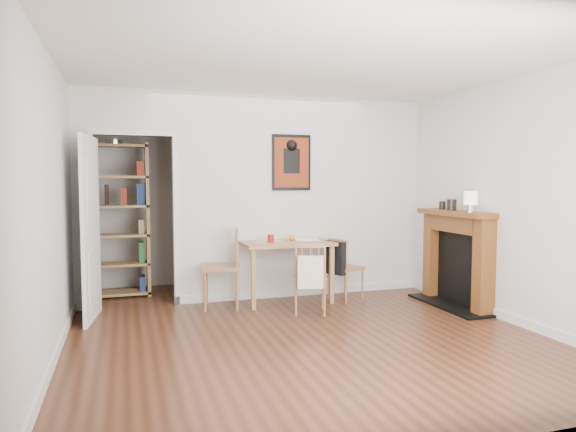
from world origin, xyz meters
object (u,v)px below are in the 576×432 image
object	(u,v)px
mantel_lamp	(471,199)
ceramic_jar_a	(452,205)
bookshelf	(116,221)
ceramic_jar_b	(442,205)
chair_front	(310,277)
notebook	(307,239)
dining_table	(286,249)
chair_right	(345,268)
orange_fruit	(292,238)
red_glass	(271,238)
chair_left	(221,268)
fireplace	(457,255)

from	to	relation	value
mantel_lamp	ceramic_jar_a	distance (m)	0.41
bookshelf	ceramic_jar_b	distance (m)	4.20
chair_front	notebook	xyz separation A→B (m)	(0.21, 0.70, 0.35)
notebook	bookshelf	bearing A→B (deg)	159.19
dining_table	bookshelf	bearing A→B (deg)	155.03
bookshelf	notebook	xyz separation A→B (m)	(2.33, -0.89, -0.22)
chair_right	ceramic_jar_b	distance (m)	1.46
chair_front	bookshelf	world-z (taller)	bookshelf
bookshelf	orange_fruit	bearing A→B (deg)	-23.08
red_glass	mantel_lamp	world-z (taller)	mantel_lamp
chair_left	fireplace	xyz separation A→B (m)	(2.74, -0.77, 0.14)
dining_table	red_glass	size ratio (longest dim) A/B	11.06
chair_right	ceramic_jar_b	bearing A→B (deg)	-20.21
fireplace	red_glass	bearing A→B (deg)	159.53
orange_fruit	chair_left	bearing A→B (deg)	-172.55
dining_table	chair_right	xyz separation A→B (m)	(0.74, -0.13, -0.26)
orange_fruit	notebook	world-z (taller)	orange_fruit
chair_left	ceramic_jar_a	size ratio (longest dim) A/B	7.11
dining_table	orange_fruit	world-z (taller)	orange_fruit
dining_table	bookshelf	world-z (taller)	bookshelf
dining_table	chair_front	distance (m)	0.69
chair_right	dining_table	bearing A→B (deg)	170.20
mantel_lamp	chair_right	bearing A→B (deg)	134.74
chair_right	bookshelf	size ratio (longest dim) A/B	0.39
orange_fruit	notebook	bearing A→B (deg)	5.30
ceramic_jar_b	mantel_lamp	bearing A→B (deg)	-96.82
red_glass	dining_table	bearing A→B (deg)	15.08
notebook	ceramic_jar_b	xyz separation A→B (m)	(1.59, -0.61, 0.44)
bookshelf	notebook	size ratio (longest dim) A/B	6.87
chair_left	orange_fruit	world-z (taller)	chair_left
dining_table	red_glass	xyz separation A→B (m)	(-0.22, -0.06, 0.14)
chair_right	bookshelf	bearing A→B (deg)	158.83
orange_fruit	mantel_lamp	distance (m)	2.18
chair_front	fireplace	bearing A→B (deg)	-6.66
chair_right	notebook	bearing A→B (deg)	157.01
fireplace	ceramic_jar_a	distance (m)	0.62
notebook	ceramic_jar_b	size ratio (longest dim) A/B	2.95
bookshelf	ceramic_jar_a	xyz separation A→B (m)	(3.88, -1.74, 0.24)
notebook	mantel_lamp	xyz separation A→B (m)	(1.51, -1.26, 0.54)
chair_right	chair_left	bearing A→B (deg)	178.24
chair_right	mantel_lamp	bearing A→B (deg)	-45.26
mantel_lamp	ceramic_jar_a	bearing A→B (deg)	84.62
red_glass	mantel_lamp	bearing A→B (deg)	-29.48
chair_left	fireplace	world-z (taller)	fireplace
red_glass	mantel_lamp	size ratio (longest dim) A/B	0.42
chair_right	fireplace	bearing A→B (deg)	-31.84
chair_left	bookshelf	world-z (taller)	bookshelf
red_glass	ceramic_jar_b	distance (m)	2.20
chair_right	orange_fruit	bearing A→B (deg)	165.40
bookshelf	fireplace	world-z (taller)	bookshelf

